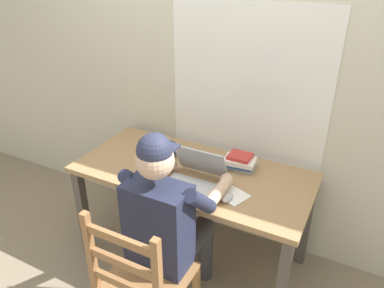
{
  "coord_description": "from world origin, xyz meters",
  "views": [
    {
      "loc": [
        0.93,
        -1.8,
        1.97
      ],
      "look_at": [
        0.02,
        -0.05,
        0.95
      ],
      "focal_mm": 34.33,
      "sensor_mm": 36.0,
      "label": 1
    }
  ],
  "objects_px": {
    "desk": "(192,182)",
    "laptop": "(193,178)",
    "seated_person": "(169,218)",
    "computer_mouse": "(227,197)",
    "coffee_mug_white": "(148,166)",
    "wooden_chair": "(142,282)",
    "book_stack_main": "(240,162)",
    "coffee_mug_dark": "(170,150)"
  },
  "relations": [
    {
      "from": "desk",
      "to": "laptop",
      "type": "xyz_separation_m",
      "value": [
        0.08,
        -0.15,
        0.14
      ]
    },
    {
      "from": "seated_person",
      "to": "laptop",
      "type": "height_order",
      "value": "seated_person"
    },
    {
      "from": "computer_mouse",
      "to": "coffee_mug_white",
      "type": "relative_size",
      "value": 0.84
    },
    {
      "from": "wooden_chair",
      "to": "computer_mouse",
      "type": "bearing_deg",
      "value": 64.56
    },
    {
      "from": "desk",
      "to": "book_stack_main",
      "type": "distance_m",
      "value": 0.34
    },
    {
      "from": "laptop",
      "to": "book_stack_main",
      "type": "bearing_deg",
      "value": 60.29
    },
    {
      "from": "desk",
      "to": "seated_person",
      "type": "relative_size",
      "value": 1.23
    },
    {
      "from": "wooden_chair",
      "to": "coffee_mug_white",
      "type": "height_order",
      "value": "wooden_chair"
    },
    {
      "from": "coffee_mug_dark",
      "to": "book_stack_main",
      "type": "height_order",
      "value": "coffee_mug_dark"
    },
    {
      "from": "coffee_mug_white",
      "to": "book_stack_main",
      "type": "relative_size",
      "value": 0.57
    },
    {
      "from": "laptop",
      "to": "book_stack_main",
      "type": "height_order",
      "value": "laptop"
    },
    {
      "from": "desk",
      "to": "computer_mouse",
      "type": "xyz_separation_m",
      "value": [
        0.32,
        -0.19,
        0.11
      ]
    },
    {
      "from": "desk",
      "to": "wooden_chair",
      "type": "xyz_separation_m",
      "value": [
        0.08,
        -0.71,
        -0.18
      ]
    },
    {
      "from": "seated_person",
      "to": "laptop",
      "type": "distance_m",
      "value": 0.3
    },
    {
      "from": "coffee_mug_white",
      "to": "book_stack_main",
      "type": "height_order",
      "value": "book_stack_main"
    },
    {
      "from": "desk",
      "to": "coffee_mug_white",
      "type": "relative_size",
      "value": 12.77
    },
    {
      "from": "desk",
      "to": "coffee_mug_white",
      "type": "xyz_separation_m",
      "value": [
        -0.25,
        -0.14,
        0.14
      ]
    },
    {
      "from": "seated_person",
      "to": "coffee_mug_dark",
      "type": "xyz_separation_m",
      "value": [
        -0.29,
        0.52,
        0.1
      ]
    },
    {
      "from": "laptop",
      "to": "book_stack_main",
      "type": "relative_size",
      "value": 1.58
    },
    {
      "from": "laptop",
      "to": "coffee_mug_white",
      "type": "xyz_separation_m",
      "value": [
        -0.33,
        0.0,
        -0.01
      ]
    },
    {
      "from": "laptop",
      "to": "wooden_chair",
      "type": "bearing_deg",
      "value": -90.75
    },
    {
      "from": "computer_mouse",
      "to": "coffee_mug_dark",
      "type": "height_order",
      "value": "coffee_mug_dark"
    },
    {
      "from": "desk",
      "to": "seated_person",
      "type": "xyz_separation_m",
      "value": [
        0.08,
        -0.43,
        0.04
      ]
    },
    {
      "from": "laptop",
      "to": "coffee_mug_white",
      "type": "relative_size",
      "value": 2.78
    },
    {
      "from": "wooden_chair",
      "to": "laptop",
      "type": "relative_size",
      "value": 2.81
    },
    {
      "from": "laptop",
      "to": "coffee_mug_white",
      "type": "distance_m",
      "value": 0.33
    },
    {
      "from": "book_stack_main",
      "to": "coffee_mug_dark",
      "type": "bearing_deg",
      "value": -171.29
    },
    {
      "from": "coffee_mug_white",
      "to": "coffee_mug_dark",
      "type": "distance_m",
      "value": 0.24
    },
    {
      "from": "seated_person",
      "to": "coffee_mug_dark",
      "type": "bearing_deg",
      "value": 119.49
    },
    {
      "from": "coffee_mug_white",
      "to": "wooden_chair",
      "type": "bearing_deg",
      "value": -60.29
    },
    {
      "from": "desk",
      "to": "laptop",
      "type": "relative_size",
      "value": 4.59
    },
    {
      "from": "seated_person",
      "to": "computer_mouse",
      "type": "distance_m",
      "value": 0.35
    },
    {
      "from": "seated_person",
      "to": "laptop",
      "type": "bearing_deg",
      "value": 88.51
    },
    {
      "from": "laptop",
      "to": "book_stack_main",
      "type": "distance_m",
      "value": 0.36
    },
    {
      "from": "computer_mouse",
      "to": "coffee_mug_white",
      "type": "bearing_deg",
      "value": 174.89
    },
    {
      "from": "wooden_chair",
      "to": "book_stack_main",
      "type": "distance_m",
      "value": 0.95
    },
    {
      "from": "desk",
      "to": "book_stack_main",
      "type": "bearing_deg",
      "value": 32.26
    },
    {
      "from": "wooden_chair",
      "to": "book_stack_main",
      "type": "bearing_deg",
      "value": 78.08
    },
    {
      "from": "desk",
      "to": "book_stack_main",
      "type": "xyz_separation_m",
      "value": [
        0.26,
        0.16,
        0.14
      ]
    },
    {
      "from": "wooden_chair",
      "to": "coffee_mug_dark",
      "type": "xyz_separation_m",
      "value": [
        -0.29,
        0.8,
        0.32
      ]
    },
    {
      "from": "seated_person",
      "to": "coffee_mug_white",
      "type": "bearing_deg",
      "value": 138.4
    },
    {
      "from": "wooden_chair",
      "to": "coffee_mug_white",
      "type": "xyz_separation_m",
      "value": [
        -0.32,
        0.57,
        0.32
      ]
    }
  ]
}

